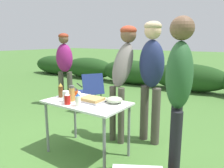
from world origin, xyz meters
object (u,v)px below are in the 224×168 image
(bbq_sauce_bottle, at_px, (75,93))
(standing_person_with_beanie, at_px, (123,66))
(spice_jar, at_px, (72,94))
(folding_table, at_px, (87,107))
(paper_cup_stack, at_px, (66,96))
(mayo_bottle, at_px, (78,100))
(ketchup_bottle, at_px, (67,99))
(standing_person_in_gray_fleece, at_px, (178,87))
(camp_chair_green_behind_table, at_px, (91,89))
(mixing_bowl, at_px, (114,100))
(beer_bottle, at_px, (61,90))
(standing_person_in_dark_puffer, at_px, (151,70))
(food_tray, at_px, (92,100))
(plate_stack, at_px, (74,94))
(hot_sauce_bottle, at_px, (75,94))
(standing_person_in_navy_coat, at_px, (65,62))

(bbq_sauce_bottle, bearing_deg, standing_person_with_beanie, 57.48)
(spice_jar, bearing_deg, folding_table, 24.47)
(paper_cup_stack, distance_m, bbq_sauce_bottle, 0.23)
(folding_table, xyz_separation_m, mayo_bottle, (0.05, -0.21, 0.15))
(bbq_sauce_bottle, height_order, ketchup_bottle, bbq_sauce_bottle)
(standing_person_in_gray_fleece, bearing_deg, standing_person_with_beanie, -138.99)
(standing_person_with_beanie, distance_m, camp_chair_green_behind_table, 1.72)
(mixing_bowl, bearing_deg, beer_bottle, -166.12)
(mayo_bottle, bearing_deg, camp_chair_green_behind_table, 126.22)
(spice_jar, bearing_deg, camp_chair_green_behind_table, 122.95)
(folding_table, xyz_separation_m, standing_person_in_gray_fleece, (1.17, 0.08, 0.40))
(bbq_sauce_bottle, relative_size, standing_person_in_dark_puffer, 0.09)
(standing_person_with_beanie, relative_size, standing_person_in_dark_puffer, 0.97)
(paper_cup_stack, distance_m, standing_person_with_beanie, 0.97)
(food_tray, distance_m, camp_chair_green_behind_table, 1.97)
(plate_stack, xyz_separation_m, standing_person_in_gray_fleece, (1.57, -0.09, 0.31))
(folding_table, relative_size, bbq_sauce_bottle, 7.20)
(hot_sauce_bottle, height_order, spice_jar, spice_jar)
(folding_table, bearing_deg, plate_stack, 157.61)
(ketchup_bottle, xyz_separation_m, standing_person_with_beanie, (0.25, 0.90, 0.34))
(paper_cup_stack, bearing_deg, standing_person_in_gray_fleece, 9.87)
(mixing_bowl, height_order, paper_cup_stack, paper_cup_stack)
(ketchup_bottle, bearing_deg, hot_sauce_bottle, 111.12)
(camp_chair_green_behind_table, bearing_deg, paper_cup_stack, -116.20)
(hot_sauce_bottle, distance_m, beer_bottle, 0.25)
(food_tray, height_order, plate_stack, food_tray)
(beer_bottle, height_order, standing_person_with_beanie, standing_person_with_beanie)
(plate_stack, bearing_deg, hot_sauce_bottle, -40.36)
(food_tray, distance_m, hot_sauce_bottle, 0.27)
(hot_sauce_bottle, bearing_deg, spice_jar, -72.87)
(mayo_bottle, height_order, standing_person_in_navy_coat, standing_person_in_navy_coat)
(food_tray, height_order, bbq_sauce_bottle, bbq_sauce_bottle)
(spice_jar, xyz_separation_m, mayo_bottle, (0.23, -0.12, -0.02))
(paper_cup_stack, bearing_deg, standing_person_with_beanie, 68.01)
(standing_person_with_beanie, bearing_deg, hot_sauce_bottle, -109.83)
(paper_cup_stack, xyz_separation_m, beer_bottle, (-0.24, 0.14, 0.02))
(standing_person_with_beanie, height_order, camp_chair_green_behind_table, standing_person_with_beanie)
(standing_person_with_beanie, bearing_deg, plate_stack, -129.18)
(mixing_bowl, xyz_separation_m, standing_person_in_gray_fleece, (0.84, -0.09, 0.29))
(food_tray, height_order, beer_bottle, beer_bottle)
(hot_sauce_bottle, height_order, bbq_sauce_bottle, hot_sauce_bottle)
(mixing_bowl, relative_size, standing_person_with_beanie, 0.12)
(spice_jar, height_order, mayo_bottle, spice_jar)
(plate_stack, bearing_deg, standing_person_in_dark_puffer, 35.85)
(standing_person_in_navy_coat, bearing_deg, mayo_bottle, -66.41)
(food_tray, height_order, standing_person_in_navy_coat, standing_person_in_navy_coat)
(bbq_sauce_bottle, bearing_deg, standing_person_in_navy_coat, 140.49)
(paper_cup_stack, bearing_deg, beer_bottle, 151.05)
(folding_table, relative_size, mixing_bowl, 5.12)
(food_tray, bearing_deg, camp_chair_green_behind_table, 130.86)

